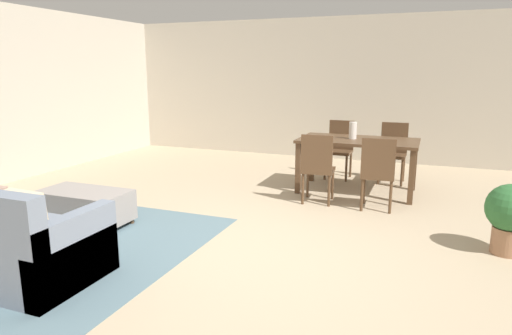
{
  "coord_description": "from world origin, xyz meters",
  "views": [
    {
      "loc": [
        1.61,
        -3.73,
        1.72
      ],
      "look_at": [
        -0.33,
        1.21,
        0.56
      ],
      "focal_mm": 31.46,
      "sensor_mm": 36.0,
      "label": 1
    }
  ],
  "objects_px": {
    "dining_chair_far_left": "(340,146)",
    "potted_plant": "(510,214)",
    "dining_chair_near_right": "(378,170)",
    "vase_centerpiece": "(353,130)",
    "ottoman_table": "(85,205)",
    "dining_chair_far_right": "(393,149)",
    "dining_table": "(358,146)",
    "dining_chair_near_left": "(318,165)"
  },
  "relations": [
    {
      "from": "dining_chair_near_right",
      "to": "dining_chair_far_right",
      "type": "height_order",
      "value": "same"
    },
    {
      "from": "dining_chair_near_left",
      "to": "dining_chair_far_right",
      "type": "xyz_separation_m",
      "value": [
        0.81,
        1.58,
        0.0
      ]
    },
    {
      "from": "dining_chair_near_right",
      "to": "dining_chair_far_right",
      "type": "bearing_deg",
      "value": 88.32
    },
    {
      "from": "ottoman_table",
      "to": "potted_plant",
      "type": "height_order",
      "value": "potted_plant"
    },
    {
      "from": "dining_chair_near_right",
      "to": "potted_plant",
      "type": "distance_m",
      "value": 1.62
    },
    {
      "from": "dining_chair_near_right",
      "to": "dining_chair_far_right",
      "type": "xyz_separation_m",
      "value": [
        0.05,
        1.6,
        0.0
      ]
    },
    {
      "from": "dining_table",
      "to": "dining_chair_far_right",
      "type": "xyz_separation_m",
      "value": [
        0.42,
        0.79,
        -0.15
      ]
    },
    {
      "from": "dining_chair_far_right",
      "to": "vase_centerpiece",
      "type": "height_order",
      "value": "vase_centerpiece"
    },
    {
      "from": "dining_chair_near_right",
      "to": "dining_chair_far_left",
      "type": "height_order",
      "value": "same"
    },
    {
      "from": "dining_table",
      "to": "potted_plant",
      "type": "xyz_separation_m",
      "value": [
        1.7,
        -1.73,
        -0.27
      ]
    },
    {
      "from": "ottoman_table",
      "to": "dining_chair_far_left",
      "type": "height_order",
      "value": "dining_chair_far_left"
    },
    {
      "from": "dining_chair_near_left",
      "to": "dining_chair_far_right",
      "type": "relative_size",
      "value": 1.0
    },
    {
      "from": "ottoman_table",
      "to": "vase_centerpiece",
      "type": "xyz_separation_m",
      "value": [
        2.54,
        2.56,
        0.65
      ]
    },
    {
      "from": "dining_table",
      "to": "dining_chair_near_right",
      "type": "distance_m",
      "value": 0.9
    },
    {
      "from": "dining_chair_near_right",
      "to": "potted_plant",
      "type": "relative_size",
      "value": 1.35
    },
    {
      "from": "vase_centerpiece",
      "to": "dining_chair_near_right",
      "type": "bearing_deg",
      "value": -60.81
    },
    {
      "from": "dining_chair_far_right",
      "to": "vase_centerpiece",
      "type": "xyz_separation_m",
      "value": [
        -0.5,
        -0.78,
        0.36
      ]
    },
    {
      "from": "ottoman_table",
      "to": "dining_table",
      "type": "distance_m",
      "value": 3.68
    },
    {
      "from": "dining_chair_far_right",
      "to": "potted_plant",
      "type": "height_order",
      "value": "dining_chair_far_right"
    },
    {
      "from": "dining_chair_near_left",
      "to": "dining_chair_near_right",
      "type": "height_order",
      "value": "same"
    },
    {
      "from": "ottoman_table",
      "to": "vase_centerpiece",
      "type": "bearing_deg",
      "value": 45.31
    },
    {
      "from": "ottoman_table",
      "to": "dining_table",
      "type": "xyz_separation_m",
      "value": [
        2.62,
        2.55,
        0.44
      ]
    },
    {
      "from": "dining_chair_near_left",
      "to": "vase_centerpiece",
      "type": "bearing_deg",
      "value": 69.36
    },
    {
      "from": "dining_chair_near_left",
      "to": "potted_plant",
      "type": "xyz_separation_m",
      "value": [
        2.08,
        -0.95,
        -0.12
      ]
    },
    {
      "from": "ottoman_table",
      "to": "vase_centerpiece",
      "type": "height_order",
      "value": "vase_centerpiece"
    },
    {
      "from": "ottoman_table",
      "to": "dining_chair_near_left",
      "type": "distance_m",
      "value": 2.86
    },
    {
      "from": "ottoman_table",
      "to": "dining_chair_near_right",
      "type": "height_order",
      "value": "dining_chair_near_right"
    },
    {
      "from": "dining_chair_near_right",
      "to": "vase_centerpiece",
      "type": "relative_size",
      "value": 3.84
    },
    {
      "from": "ottoman_table",
      "to": "dining_chair_near_right",
      "type": "xyz_separation_m",
      "value": [
        2.99,
        1.74,
        0.29
      ]
    },
    {
      "from": "dining_chair_near_left",
      "to": "vase_centerpiece",
      "type": "height_order",
      "value": "vase_centerpiece"
    },
    {
      "from": "dining_chair_near_left",
      "to": "dining_chair_near_right",
      "type": "relative_size",
      "value": 1.0
    },
    {
      "from": "ottoman_table",
      "to": "potted_plant",
      "type": "xyz_separation_m",
      "value": [
        4.32,
        0.82,
        0.17
      ]
    },
    {
      "from": "potted_plant",
      "to": "dining_chair_far_right",
      "type": "bearing_deg",
      "value": 116.84
    },
    {
      "from": "dining_chair_far_left",
      "to": "dining_chair_far_right",
      "type": "relative_size",
      "value": 1.0
    },
    {
      "from": "dining_table",
      "to": "potted_plant",
      "type": "distance_m",
      "value": 2.44
    },
    {
      "from": "dining_table",
      "to": "dining_chair_far_left",
      "type": "bearing_deg",
      "value": 117.12
    },
    {
      "from": "dining_chair_far_left",
      "to": "potted_plant",
      "type": "xyz_separation_m",
      "value": [
        2.1,
        -2.52,
        -0.12
      ]
    },
    {
      "from": "dining_table",
      "to": "dining_chair_near_left",
      "type": "relative_size",
      "value": 1.78
    },
    {
      "from": "dining_chair_far_left",
      "to": "dining_chair_near_right",
      "type": "bearing_deg",
      "value": -63.96
    },
    {
      "from": "dining_chair_far_left",
      "to": "vase_centerpiece",
      "type": "distance_m",
      "value": 0.92
    },
    {
      "from": "dining_chair_far_left",
      "to": "potted_plant",
      "type": "distance_m",
      "value": 3.29
    },
    {
      "from": "dining_chair_far_left",
      "to": "dining_chair_far_right",
      "type": "distance_m",
      "value": 0.83
    }
  ]
}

